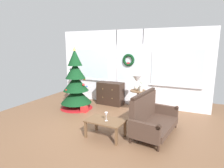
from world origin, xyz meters
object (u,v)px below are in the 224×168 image
(table_lamp, at_px, (137,81))
(coffee_table, at_px, (105,123))
(settee_sofa, at_px, (151,118))
(christmas_tree, at_px, (76,86))
(side_table, at_px, (138,97))
(flower_vase, at_px, (141,87))
(dresser_cabinet, at_px, (110,93))
(wine_glass, at_px, (106,115))
(gift_box, at_px, (84,109))

(table_lamp, xyz_separation_m, coffee_table, (-0.16, -1.78, -0.66))
(coffee_table, bearing_deg, settee_sofa, 33.63)
(christmas_tree, distance_m, side_table, 2.03)
(table_lamp, distance_m, flower_vase, 0.25)
(dresser_cabinet, relative_size, table_lamp, 2.10)
(christmas_tree, height_order, wine_glass, christmas_tree)
(flower_vase, relative_size, gift_box, 1.87)
(gift_box, bearing_deg, settee_sofa, -15.16)
(flower_vase, xyz_separation_m, wine_glass, (-0.29, -1.70, -0.30))
(settee_sofa, height_order, table_lamp, table_lamp)
(coffee_table, bearing_deg, dresser_cabinet, 112.21)
(settee_sofa, relative_size, coffee_table, 1.74)
(christmas_tree, xyz_separation_m, flower_vase, (2.09, 0.26, 0.09))
(table_lamp, bearing_deg, christmas_tree, -169.37)
(wine_glass, bearing_deg, table_lamp, 85.90)
(side_table, bearing_deg, settee_sofa, -60.25)
(christmas_tree, height_order, table_lamp, christmas_tree)
(wine_glass, xyz_separation_m, gift_box, (-1.35, 1.21, -0.44))
(wine_glass, bearing_deg, christmas_tree, 141.26)
(coffee_table, bearing_deg, side_table, 82.62)
(wine_glass, bearing_deg, gift_box, 138.16)
(coffee_table, distance_m, wine_glass, 0.21)
(flower_vase, bearing_deg, settee_sofa, -62.91)
(settee_sofa, distance_m, table_lamp, 1.52)
(dresser_cabinet, distance_m, settee_sofa, 2.46)
(wine_glass, bearing_deg, coffee_table, 142.24)
(dresser_cabinet, xyz_separation_m, settee_sofa, (1.80, -1.67, -0.01))
(dresser_cabinet, bearing_deg, gift_box, -110.26)
(side_table, xyz_separation_m, wine_glass, (-0.19, -1.76, 0.03))
(settee_sofa, height_order, flower_vase, flower_vase)
(christmas_tree, xyz_separation_m, gift_box, (0.45, -0.23, -0.65))
(christmas_tree, distance_m, coffee_table, 2.30)
(settee_sofa, distance_m, side_table, 1.33)
(dresser_cabinet, xyz_separation_m, table_lamp, (1.09, -0.48, 0.61))
(christmas_tree, relative_size, settee_sofa, 1.32)
(table_lamp, xyz_separation_m, gift_box, (-1.48, -0.59, -0.91))
(table_lamp, distance_m, wine_glass, 1.87)
(coffee_table, bearing_deg, gift_box, 138.05)
(gift_box, bearing_deg, christmas_tree, 152.48)
(side_table, distance_m, flower_vase, 0.35)
(dresser_cabinet, xyz_separation_m, side_table, (1.15, -0.52, 0.12))
(side_table, relative_size, coffee_table, 0.83)
(christmas_tree, xyz_separation_m, settee_sofa, (2.65, -0.83, -0.37))
(dresser_cabinet, bearing_deg, table_lamp, -23.70)
(side_table, bearing_deg, dresser_cabinet, 155.73)
(side_table, xyz_separation_m, gift_box, (-1.54, -0.55, -0.41))
(christmas_tree, distance_m, table_lamp, 1.98)
(wine_glass, bearing_deg, flower_vase, 80.37)
(dresser_cabinet, height_order, wine_glass, dresser_cabinet)
(flower_vase, height_order, wine_glass, flower_vase)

